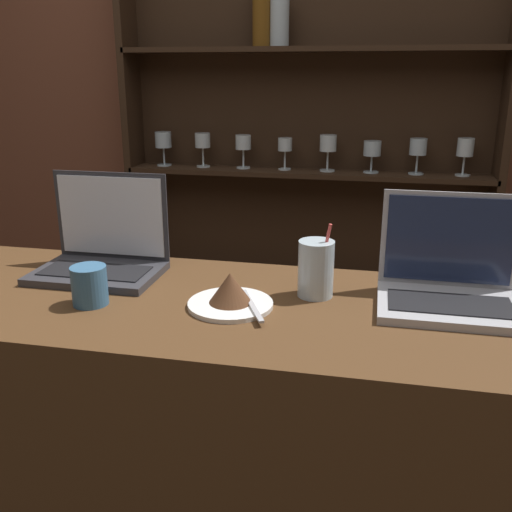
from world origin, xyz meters
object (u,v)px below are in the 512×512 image
(water_glass, at_px, (316,269))
(coffee_cup, at_px, (90,285))
(laptop_near, at_px, (103,250))
(cake_plate, at_px, (230,294))
(laptop_far, at_px, (449,281))

(water_glass, height_order, coffee_cup, water_glass)
(laptop_near, relative_size, cake_plate, 1.62)
(cake_plate, xyz_separation_m, coffee_cup, (-0.30, -0.05, 0.01))
(laptop_far, bearing_deg, coffee_cup, -168.01)
(cake_plate, relative_size, coffee_cup, 2.17)
(cake_plate, height_order, coffee_cup, coffee_cup)
(laptop_far, bearing_deg, cake_plate, -166.15)
(laptop_far, height_order, cake_plate, laptop_far)
(laptop_near, xyz_separation_m, cake_plate, (0.36, -0.15, -0.03))
(water_glass, relative_size, coffee_cup, 1.97)
(laptop_near, distance_m, cake_plate, 0.39)
(laptop_near, xyz_separation_m, coffee_cup, (0.06, -0.20, -0.01))
(cake_plate, distance_m, coffee_cup, 0.30)
(laptop_near, bearing_deg, cake_plate, -22.40)
(laptop_far, xyz_separation_m, water_glass, (-0.28, -0.01, 0.01))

